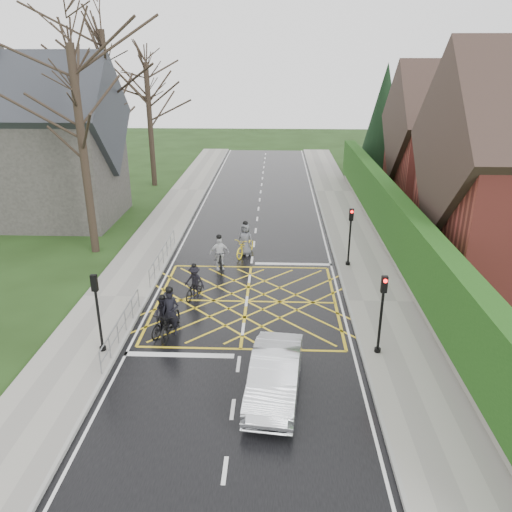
# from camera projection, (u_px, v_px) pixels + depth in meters

# --- Properties ---
(ground) EXTENTS (120.00, 120.00, 0.00)m
(ground) POSITION_uv_depth(u_px,v_px,m) (247.00, 301.00, 22.62)
(ground) COLOR black
(ground) RESTS_ON ground
(road) EXTENTS (9.00, 80.00, 0.01)m
(road) POSITION_uv_depth(u_px,v_px,m) (247.00, 301.00, 22.61)
(road) COLOR black
(road) RESTS_ON ground
(sidewalk_right) EXTENTS (3.00, 80.00, 0.15)m
(sidewalk_right) POSITION_uv_depth(u_px,v_px,m) (380.00, 302.00, 22.36)
(sidewalk_right) COLOR gray
(sidewalk_right) RESTS_ON ground
(sidewalk_left) EXTENTS (3.00, 80.00, 0.15)m
(sidewalk_left) POSITION_uv_depth(u_px,v_px,m) (116.00, 298.00, 22.82)
(sidewalk_left) COLOR gray
(sidewalk_left) RESTS_ON ground
(stone_wall) EXTENTS (0.50, 38.00, 0.70)m
(stone_wall) POSITION_uv_depth(u_px,v_px,m) (392.00, 250.00, 27.77)
(stone_wall) COLOR slate
(stone_wall) RESTS_ON ground
(hedge) EXTENTS (0.90, 38.00, 2.80)m
(hedge) POSITION_uv_depth(u_px,v_px,m) (395.00, 220.00, 27.12)
(hedge) COLOR #173D10
(hedge) RESTS_ON stone_wall
(house_far) EXTENTS (9.80, 8.80, 10.30)m
(house_far) POSITION_uv_depth(u_px,v_px,m) (458.00, 144.00, 37.17)
(house_far) COLOR maroon
(house_far) RESTS_ON ground
(conifer) EXTENTS (4.60, 4.60, 10.00)m
(conifer) POSITION_uv_depth(u_px,v_px,m) (383.00, 122.00, 44.52)
(conifer) COLOR black
(conifer) RESTS_ON ground
(church) EXTENTS (8.80, 7.80, 11.00)m
(church) POSITION_uv_depth(u_px,v_px,m) (50.00, 146.00, 32.46)
(church) COLOR #2D2B28
(church) RESTS_ON ground
(tree_near) EXTENTS (9.24, 9.24, 11.44)m
(tree_near) POSITION_uv_depth(u_px,v_px,m) (78.00, 108.00, 25.61)
(tree_near) COLOR black
(tree_near) RESTS_ON ground
(tree_mid) EXTENTS (10.08, 10.08, 12.48)m
(tree_mid) POSITION_uv_depth(u_px,v_px,m) (107.00, 85.00, 32.81)
(tree_mid) COLOR black
(tree_mid) RESTS_ON ground
(tree_far) EXTENTS (8.40, 8.40, 10.40)m
(tree_far) POSITION_uv_depth(u_px,v_px,m) (148.00, 99.00, 40.75)
(tree_far) COLOR black
(tree_far) RESTS_ON ground
(railing_south) EXTENTS (0.05, 5.04, 1.03)m
(railing_south) POSITION_uv_depth(u_px,v_px,m) (121.00, 322.00, 19.25)
(railing_south) COLOR slate
(railing_south) RESTS_ON ground
(railing_north) EXTENTS (0.05, 6.04, 1.03)m
(railing_north) POSITION_uv_depth(u_px,v_px,m) (163.00, 252.00, 26.22)
(railing_north) COLOR slate
(railing_north) RESTS_ON ground
(traffic_light_ne) EXTENTS (0.24, 0.31, 3.21)m
(traffic_light_ne) POSITION_uv_depth(u_px,v_px,m) (350.00, 238.00, 25.71)
(traffic_light_ne) COLOR black
(traffic_light_ne) RESTS_ON ground
(traffic_light_se) EXTENTS (0.24, 0.31, 3.21)m
(traffic_light_se) POSITION_uv_depth(u_px,v_px,m) (381.00, 316.00, 17.91)
(traffic_light_se) COLOR black
(traffic_light_se) RESTS_ON ground
(traffic_light_sw) EXTENTS (0.24, 0.31, 3.21)m
(traffic_light_sw) POSITION_uv_depth(u_px,v_px,m) (98.00, 314.00, 18.02)
(traffic_light_sw) COLOR black
(traffic_light_sw) RESTS_ON ground
(cyclist_rear) EXTENTS (1.01, 2.23, 2.09)m
(cyclist_rear) POSITION_uv_depth(u_px,v_px,m) (171.00, 319.00, 19.67)
(cyclist_rear) COLOR black
(cyclist_rear) RESTS_ON ground
(cyclist_back) EXTENTS (1.07, 1.75, 1.70)m
(cyclist_back) POSITION_uv_depth(u_px,v_px,m) (163.00, 319.00, 19.77)
(cyclist_back) COLOR black
(cyclist_back) RESTS_ON ground
(cyclist_mid) EXTENTS (1.09, 1.78, 1.63)m
(cyclist_mid) POSITION_uv_depth(u_px,v_px,m) (195.00, 285.00, 22.89)
(cyclist_mid) COLOR black
(cyclist_mid) RESTS_ON ground
(cyclist_front) EXTENTS (1.11, 2.00, 1.93)m
(cyclist_front) POSITION_uv_depth(u_px,v_px,m) (219.00, 257.00, 25.76)
(cyclist_front) COLOR black
(cyclist_front) RESTS_ON ground
(cyclist_lead) EXTENTS (1.44, 2.18, 2.00)m
(cyclist_lead) POSITION_uv_depth(u_px,v_px,m) (245.00, 244.00, 27.68)
(cyclist_lead) COLOR yellow
(cyclist_lead) RESTS_ON ground
(car) EXTENTS (1.99, 4.58, 1.47)m
(car) POSITION_uv_depth(u_px,v_px,m) (275.00, 375.00, 16.12)
(car) COLOR silver
(car) RESTS_ON ground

